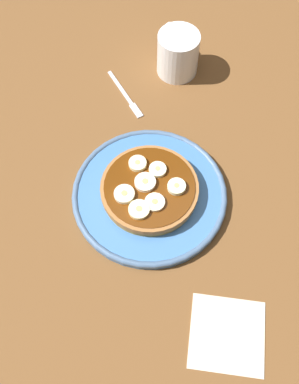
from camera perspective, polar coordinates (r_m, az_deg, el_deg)
name	(u,v)px	position (r cm, az deg, el deg)	size (l,w,h in cm)	color
ground_plane	(150,201)	(79.08, 0.00, -1.17)	(140.00, 140.00, 3.00)	brown
plate	(150,195)	(76.87, 0.00, -0.33)	(26.28, 26.28, 1.84)	#3F72B2
pancake_stack	(149,189)	(75.38, -0.11, 0.42)	(16.30, 16.36, 2.47)	olive
banana_slice_0	(145,182)	(74.23, -0.55, 1.21)	(3.52, 3.52, 0.95)	#F2E0C6
banana_slice_1	(177,187)	(73.91, 3.42, 0.65)	(3.01, 3.01, 1.04)	#EBF4C6
banana_slice_2	(139,210)	(71.97, -1.32, -2.24)	(3.42, 3.42, 0.90)	#FBF2B3
banana_slice_3	(158,170)	(75.52, 1.03, 2.82)	(2.94, 2.94, 0.85)	#F9F3BC
banana_slice_4	(124,194)	(73.30, -3.18, -0.29)	(3.39, 3.39, 0.93)	beige
banana_slice_5	(157,202)	(72.64, 0.90, -1.26)	(3.29, 3.29, 0.78)	#F4E5BE
banana_slice_6	(138,164)	(76.09, -1.51, 3.58)	(3.01, 3.01, 0.95)	#FBF3B6
coffee_mug	(177,52)	(91.83, 3.52, 17.17)	(11.41, 8.03, 8.79)	white
napkin	(227,334)	(70.98, 9.75, -17.22)	(11.00, 11.00, 0.30)	beige
fork	(126,96)	(89.94, -2.92, 11.94)	(12.84, 4.18, 0.50)	silver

